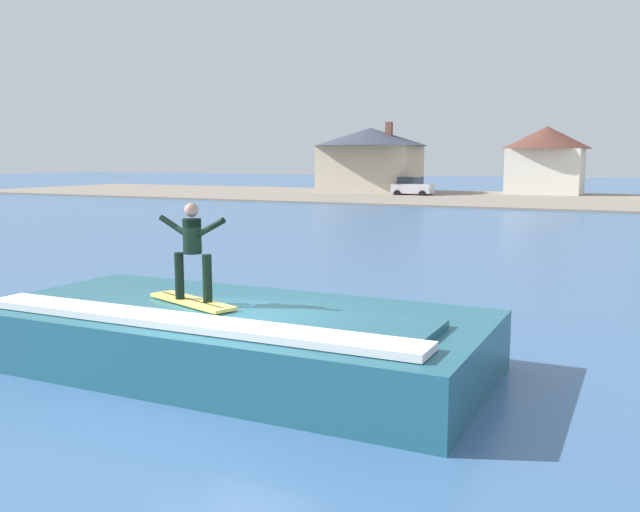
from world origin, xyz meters
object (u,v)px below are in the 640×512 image
at_px(surfboard, 192,301).
at_px(car_near_shore, 412,187).
at_px(surfer, 192,246).
at_px(house_small_cottage, 546,157).
at_px(house_with_chimney, 370,155).
at_px(wave_crest, 230,337).

height_order(surfboard, car_near_shore, car_near_shore).
relative_size(surfboard, car_near_shore, 0.54).
bearing_deg(surfer, house_small_cottage, 92.20).
height_order(car_near_shore, house_with_chimney, house_with_chimney).
height_order(surfboard, house_with_chimney, house_with_chimney).
height_order(surfer, house_small_cottage, house_small_cottage).
xyz_separation_m(wave_crest, car_near_shore, (-14.00, 53.59, 0.40)).
bearing_deg(wave_crest, surfer, -146.04).
distance_m(surfboard, house_with_chimney, 60.11).
distance_m(surfboard, surfer, 0.98).
xyz_separation_m(surfboard, house_small_cottage, (-2.31, 61.66, 2.60)).
xyz_separation_m(wave_crest, surfer, (-0.51, -0.34, 1.63)).
xyz_separation_m(wave_crest, house_small_cottage, (-2.88, 61.35, 3.25)).
distance_m(car_near_shore, house_small_cottage, 13.85).
bearing_deg(surfboard, wave_crest, 28.67).
bearing_deg(car_near_shore, surfboard, -76.02).
height_order(wave_crest, surfer, surfer).
distance_m(wave_crest, car_near_shore, 55.39).
height_order(surfer, house_with_chimney, house_with_chimney).
distance_m(wave_crest, house_with_chimney, 60.03).
xyz_separation_m(surfboard, car_near_shore, (-13.42, 53.90, -0.25)).
height_order(wave_crest, house_small_cottage, house_small_cottage).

